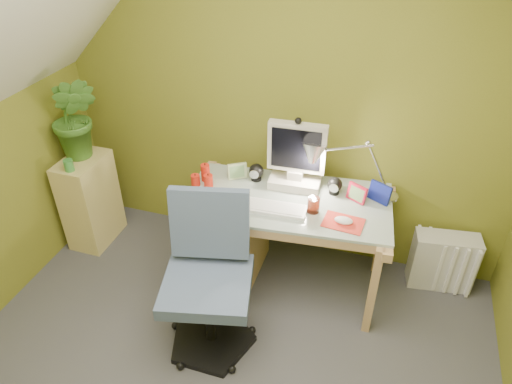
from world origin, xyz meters
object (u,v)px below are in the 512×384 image
(desk, at_px, (286,241))
(task_chair, at_px, (207,283))
(potted_plant, at_px, (75,118))
(radiator, at_px, (443,261))
(monitor, at_px, (297,150))
(desk_lamp, at_px, (368,156))
(side_ledge, at_px, (90,200))

(desk, relative_size, task_chair, 1.28)
(potted_plant, distance_m, radiator, 2.76)
(monitor, height_order, potted_plant, potted_plant)
(monitor, distance_m, task_chair, 1.02)
(desk_lamp, bearing_deg, task_chair, -116.99)
(desk, distance_m, side_ledge, 1.56)
(side_ledge, bearing_deg, desk_lamp, 5.37)
(radiator, bearing_deg, potted_plant, 177.27)
(desk, xyz_separation_m, monitor, (0.00, 0.18, 0.62))
(radiator, bearing_deg, desk, -173.07)
(monitor, bearing_deg, side_ledge, -176.31)
(monitor, height_order, side_ledge, monitor)
(task_chair, xyz_separation_m, radiator, (1.36, 0.97, -0.30))
(desk_lamp, distance_m, task_chair, 1.25)
(desk_lamp, relative_size, task_chair, 0.59)
(monitor, xyz_separation_m, radiator, (1.06, 0.10, -0.76))
(desk_lamp, bearing_deg, potted_plant, -162.13)
(desk, distance_m, potted_plant, 1.71)
(desk, bearing_deg, potted_plant, 172.82)
(desk, relative_size, monitor, 2.47)
(desk, bearing_deg, side_ledge, 174.65)
(side_ledge, height_order, radiator, side_ledge)
(monitor, distance_m, desk_lamp, 0.45)
(radiator, bearing_deg, desk_lamp, -178.39)
(desk, relative_size, side_ledge, 1.81)
(desk, xyz_separation_m, side_ledge, (-1.56, -0.01, 0.01))
(task_chair, relative_size, radiator, 2.41)
(desk_lamp, bearing_deg, monitor, -166.09)
(desk_lamp, xyz_separation_m, side_ledge, (-2.01, -0.19, -0.65))
(monitor, height_order, radiator, monitor)
(desk, height_order, side_ledge, side_ledge)
(monitor, relative_size, side_ledge, 0.73)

